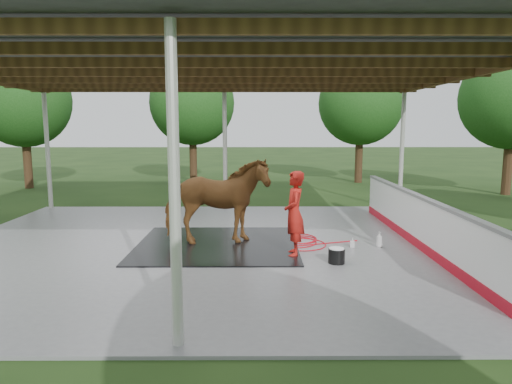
{
  "coord_description": "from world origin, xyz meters",
  "views": [
    {
      "loc": [
        0.93,
        -9.99,
        2.71
      ],
      "look_at": [
        0.98,
        -0.34,
        1.31
      ],
      "focal_mm": 32.0,
      "sensor_mm": 36.0,
      "label": 1
    }
  ],
  "objects_px": {
    "dasher_board": "(417,222)",
    "wash_bucket": "(337,255)",
    "handler": "(294,214)",
    "horse": "(217,201)"
  },
  "relations": [
    {
      "from": "dasher_board",
      "to": "wash_bucket",
      "type": "height_order",
      "value": "dasher_board"
    },
    {
      "from": "handler",
      "to": "wash_bucket",
      "type": "relative_size",
      "value": 5.41
    },
    {
      "from": "dasher_board",
      "to": "handler",
      "type": "xyz_separation_m",
      "value": [
        -2.84,
        -0.79,
        0.34
      ]
    },
    {
      "from": "wash_bucket",
      "to": "horse",
      "type": "bearing_deg",
      "value": 150.3
    },
    {
      "from": "handler",
      "to": "wash_bucket",
      "type": "height_order",
      "value": "handler"
    },
    {
      "from": "dasher_board",
      "to": "wash_bucket",
      "type": "bearing_deg",
      "value": -146.61
    },
    {
      "from": "handler",
      "to": "horse",
      "type": "bearing_deg",
      "value": -116.79
    },
    {
      "from": "wash_bucket",
      "to": "handler",
      "type": "bearing_deg",
      "value": 144.63
    },
    {
      "from": "horse",
      "to": "handler",
      "type": "xyz_separation_m",
      "value": [
        1.66,
        -0.84,
        -0.12
      ]
    },
    {
      "from": "dasher_board",
      "to": "handler",
      "type": "bearing_deg",
      "value": -164.4
    }
  ]
}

